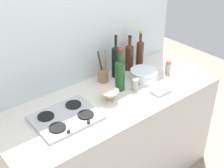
# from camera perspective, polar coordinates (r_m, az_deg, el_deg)

# --- Properties ---
(counter_block) EXTENTS (1.80, 0.70, 0.90)m
(counter_block) POSITION_cam_1_polar(r_m,az_deg,el_deg) (2.59, 0.00, -10.94)
(counter_block) COLOR silver
(counter_block) RESTS_ON ground
(backsplash_panel) EXTENTS (1.90, 0.06, 2.30)m
(backsplash_panel) POSITION_cam_1_polar(r_m,az_deg,el_deg) (2.46, -5.61, 6.16)
(backsplash_panel) COLOR silver
(backsplash_panel) RESTS_ON ground
(stovetop_hob) EXTENTS (0.45, 0.35, 0.04)m
(stovetop_hob) POSITION_cam_1_polar(r_m,az_deg,el_deg) (2.11, -8.69, -6.24)
(stovetop_hob) COLOR #B2B2B7
(stovetop_hob) RESTS_ON counter_block
(plate_stack) EXTENTS (0.24, 0.24, 0.09)m
(plate_stack) POSITION_cam_1_polar(r_m,az_deg,el_deg) (2.55, 6.07, 1.75)
(plate_stack) COLOR white
(plate_stack) RESTS_ON counter_block
(wine_bottle_leftmost) EXTENTS (0.07, 0.07, 0.32)m
(wine_bottle_leftmost) POSITION_cam_1_polar(r_m,az_deg,el_deg) (2.66, 3.30, 5.24)
(wine_bottle_leftmost) COLOR #472314
(wine_bottle_leftmost) RESTS_ON counter_block
(wine_bottle_mid_left) EXTENTS (0.08, 0.08, 0.35)m
(wine_bottle_mid_left) POSITION_cam_1_polar(r_m,az_deg,el_deg) (2.35, 1.52, 1.86)
(wine_bottle_mid_left) COLOR #19471E
(wine_bottle_mid_left) RESTS_ON counter_block
(wine_bottle_mid_right) EXTENTS (0.07, 0.07, 0.37)m
(wine_bottle_mid_right) POSITION_cam_1_polar(r_m,az_deg,el_deg) (2.53, 0.69, 4.40)
(wine_bottle_mid_right) COLOR black
(wine_bottle_mid_right) RESTS_ON counter_block
(wine_bottle_rightmost) EXTENTS (0.06, 0.06, 0.34)m
(wine_bottle_rightmost) POSITION_cam_1_polar(r_m,az_deg,el_deg) (2.71, 5.29, 5.84)
(wine_bottle_rightmost) COLOR #472314
(wine_bottle_rightmost) RESTS_ON counter_block
(mixing_bowl) EXTENTS (0.14, 0.14, 0.09)m
(mixing_bowl) POSITION_cam_1_polar(r_m,az_deg,el_deg) (2.25, -0.44, -2.19)
(mixing_bowl) COLOR beige
(mixing_bowl) RESTS_ON counter_block
(butter_dish) EXTENTS (0.16, 0.11, 0.06)m
(butter_dish) POSITION_cam_1_polar(r_m,az_deg,el_deg) (2.40, 9.20, -0.84)
(butter_dish) COLOR white
(butter_dish) RESTS_ON counter_block
(utensil_crock) EXTENTS (0.09, 0.09, 0.29)m
(utensil_crock) POSITION_cam_1_polar(r_m,az_deg,el_deg) (2.50, -1.69, 1.78)
(utensil_crock) COLOR #996B4C
(utensil_crock) RESTS_ON counter_block
(condiment_jar_front) EXTENTS (0.05, 0.05, 0.11)m
(condiment_jar_front) POSITION_cam_1_polar(r_m,az_deg,el_deg) (2.66, 10.55, 3.05)
(condiment_jar_front) COLOR #9E998C
(condiment_jar_front) RESTS_ON counter_block
(condiment_jar_rear) EXTENTS (0.06, 0.06, 0.10)m
(condiment_jar_rear) POSITION_cam_1_polar(r_m,az_deg,el_deg) (2.39, 4.35, -0.08)
(condiment_jar_rear) COLOR #9E998C
(condiment_jar_rear) RESTS_ON counter_block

